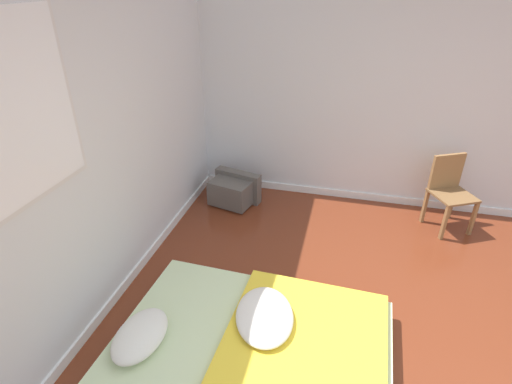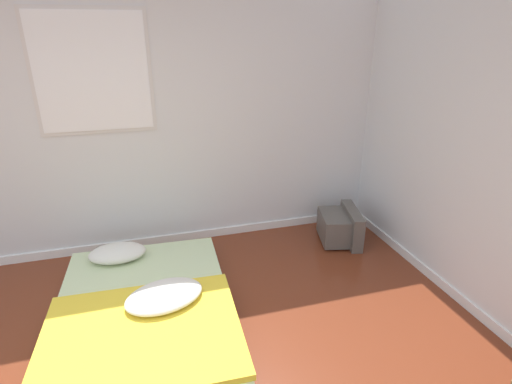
# 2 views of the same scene
# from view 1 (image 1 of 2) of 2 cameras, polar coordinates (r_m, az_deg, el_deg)

# --- Properties ---
(wall_back) EXTENTS (8.02, 0.08, 2.60)m
(wall_back) POSITION_cam_1_polar(r_m,az_deg,el_deg) (2.82, -28.88, -0.34)
(wall_back) COLOR silver
(wall_back) RESTS_ON ground_plane
(wall_right) EXTENTS (0.08, 7.30, 2.60)m
(wall_right) POSITION_cam_1_polar(r_m,az_deg,el_deg) (4.80, 21.68, 12.13)
(wall_right) COLOR silver
(wall_right) RESTS_ON ground_plane
(mattress_bed) EXTENTS (1.45, 2.00, 0.32)m
(mattress_bed) POSITION_cam_1_polar(r_m,az_deg,el_deg) (3.11, -0.25, -21.25)
(mattress_bed) COLOR beige
(mattress_bed) RESTS_ON ground_plane
(crt_tv) EXTENTS (0.51, 0.62, 0.37)m
(crt_tv) POSITION_cam_1_polar(r_m,az_deg,el_deg) (4.87, -3.25, 0.27)
(crt_tv) COLOR #56514C
(crt_tv) RESTS_ON ground_plane
(wooden_chair) EXTENTS (0.53, 0.53, 0.82)m
(wooden_chair) POSITION_cam_1_polar(r_m,az_deg,el_deg) (4.79, 25.85, 0.68)
(wooden_chair) COLOR olive
(wooden_chair) RESTS_ON ground_plane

